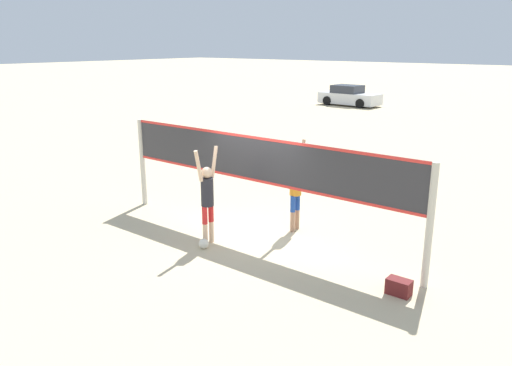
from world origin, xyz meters
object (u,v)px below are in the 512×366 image
at_px(gear_bag, 399,287).
at_px(player_spiker, 207,194).
at_px(volleyball_net, 256,168).
at_px(volleyball, 204,244).
at_px(player_blocker, 296,184).
at_px(parked_car_near, 349,96).

bearing_deg(gear_bag, player_spiker, -174.92).
relative_size(volleyball_net, volleyball, 36.07).
relative_size(volleyball_net, player_spiker, 3.69).
bearing_deg(gear_bag, player_blocker, 155.30).
bearing_deg(player_spiker, volleyball, -156.36).
distance_m(volleyball, gear_bag, 4.25).
bearing_deg(volleyball_net, parked_car_near, 113.45).
relative_size(volleyball, parked_car_near, 0.05).
height_order(volleyball_net, gear_bag, volleyball_net).
xyz_separation_m(volleyball, gear_bag, (4.20, 0.67, 0.03)).
bearing_deg(gear_bag, volleyball, -170.91).
xyz_separation_m(player_spiker, volleyball, (0.13, -0.29, -1.04)).
distance_m(gear_bag, parked_car_near, 28.07).
relative_size(player_spiker, gear_bag, 5.09).
bearing_deg(volleyball, player_spiker, 113.64).
bearing_deg(player_spiker, gear_bag, -84.92).
relative_size(player_blocker, volleyball, 9.74).
height_order(volleyball_net, volleyball, volleyball_net).
height_order(volleyball, gear_bag, gear_bag).
height_order(player_blocker, volleyball, player_blocker).
height_order(player_blocker, gear_bag, player_blocker).
bearing_deg(volleyball, parked_car_near, 111.44).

